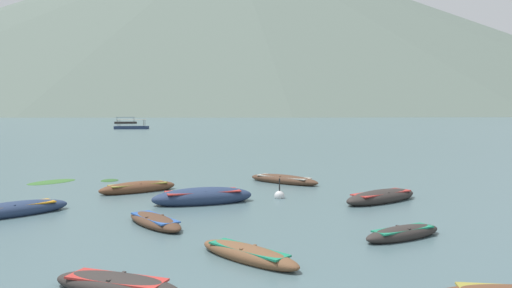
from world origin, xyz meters
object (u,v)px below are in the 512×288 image
at_px(rowboat_3, 284,180).
at_px(rowboat_7, 248,254).
at_px(rowboat_6, 381,197).
at_px(ferry_0, 132,127).
at_px(rowboat_4, 403,233).
at_px(rowboat_5, 155,221).
at_px(rowboat_10, 11,210).
at_px(rowboat_9, 117,285).
at_px(mooring_buoy, 279,196).
at_px(rowboat_0, 138,188).
at_px(ferry_1, 126,122).
at_px(rowboat_8, 203,197).

height_order(rowboat_3, rowboat_7, rowboat_3).
xyz_separation_m(rowboat_6, ferry_0, (-45.40, 92.31, 0.24)).
height_order(rowboat_4, ferry_0, ferry_0).
distance_m(rowboat_5, rowboat_10, 6.14).
bearing_deg(rowboat_6, rowboat_3, 130.82).
bearing_deg(rowboat_10, rowboat_9, -45.77).
bearing_deg(mooring_buoy, rowboat_7, -92.05).
distance_m(rowboat_0, rowboat_3, 8.15).
distance_m(rowboat_9, mooring_buoy, 12.64).
xyz_separation_m(rowboat_9, mooring_buoy, (2.99, 12.28, -0.05)).
distance_m(rowboat_4, rowboat_6, 6.45).
relative_size(rowboat_5, ferry_1, 0.38).
relative_size(rowboat_0, rowboat_7, 1.13).
relative_size(rowboat_0, rowboat_5, 1.19).
relative_size(rowboat_8, ferry_0, 0.56).
relative_size(rowboat_7, rowboat_8, 0.71).
bearing_deg(rowboat_9, rowboat_3, 80.22).
relative_size(rowboat_0, rowboat_6, 0.93).
bearing_deg(ferry_1, rowboat_0, -68.98).
bearing_deg(rowboat_3, ferry_0, 115.12).
relative_size(rowboat_9, mooring_buoy, 3.09).
distance_m(rowboat_7, rowboat_10, 10.89).
relative_size(rowboat_4, rowboat_8, 0.63).
xyz_separation_m(rowboat_10, mooring_buoy, (10.16, 4.92, -0.10)).
height_order(rowboat_0, rowboat_8, rowboat_8).
relative_size(rowboat_3, rowboat_8, 0.95).
bearing_deg(rowboat_0, ferry_1, 111.02).
xyz_separation_m(rowboat_0, mooring_buoy, (7.20, -1.07, -0.10)).
bearing_deg(rowboat_7, ferry_1, 111.89).
xyz_separation_m(rowboat_0, rowboat_4, (11.49, -7.94, -0.05)).
distance_m(rowboat_4, rowboat_10, 14.59).
bearing_deg(rowboat_7, rowboat_0, 122.63).
height_order(rowboat_10, ferry_1, ferry_1).
distance_m(rowboat_5, rowboat_7, 5.26).
relative_size(rowboat_5, rowboat_6, 0.78).
relative_size(rowboat_10, mooring_buoy, 3.87).
bearing_deg(rowboat_7, rowboat_9, -134.93).
bearing_deg(rowboat_4, mooring_buoy, 121.99).
bearing_deg(rowboat_0, rowboat_3, 28.24).
height_order(rowboat_3, rowboat_8, rowboat_8).
bearing_deg(rowboat_3, rowboat_9, -99.78).
height_order(ferry_0, ferry_1, same).
bearing_deg(rowboat_10, rowboat_7, -25.68).
bearing_deg(ferry_0, rowboat_0, -69.70).
distance_m(rowboat_8, rowboat_10, 7.61).
relative_size(rowboat_7, rowboat_9, 1.00).
bearing_deg(rowboat_0, rowboat_10, -116.36).
bearing_deg(mooring_buoy, rowboat_8, -153.91).
xyz_separation_m(rowboat_3, rowboat_10, (-10.14, -9.84, 0.02)).
bearing_deg(rowboat_7, rowboat_6, 61.73).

